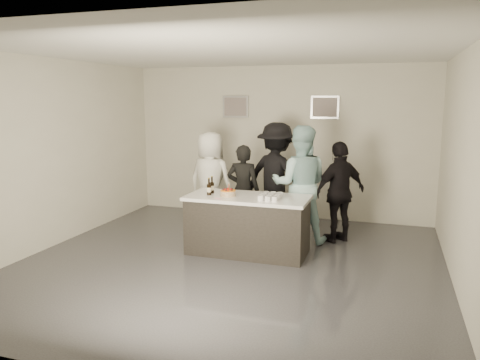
{
  "coord_description": "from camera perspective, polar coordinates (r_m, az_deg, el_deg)",
  "views": [
    {
      "loc": [
        2.16,
        -6.11,
        2.36
      ],
      "look_at": [
        0.0,
        0.5,
        1.15
      ],
      "focal_mm": 35.0,
      "sensor_mm": 36.0,
      "label": 1
    }
  ],
  "objects": [
    {
      "name": "floor",
      "position": [
        6.9,
        -1.31,
        -10.14
      ],
      "size": [
        6.0,
        6.0,
        0.0
      ],
      "primitive_type": "plane",
      "color": "#3D3D42",
      "rests_on": "ground"
    },
    {
      "name": "ceiling",
      "position": [
        6.51,
        -1.42,
        15.51
      ],
      "size": [
        6.0,
        6.0,
        0.0
      ],
      "primitive_type": "plane",
      "rotation": [
        3.14,
        0.0,
        0.0
      ],
      "color": "white"
    },
    {
      "name": "wall_back",
      "position": [
        9.4,
        4.75,
        4.6
      ],
      "size": [
        6.0,
        0.04,
        3.0
      ],
      "primitive_type": "cube",
      "color": "beige",
      "rests_on": "ground"
    },
    {
      "name": "wall_front",
      "position": [
        3.88,
        -16.28,
        -3.36
      ],
      "size": [
        6.0,
        0.04,
        3.0
      ],
      "primitive_type": "cube",
      "color": "beige",
      "rests_on": "ground"
    },
    {
      "name": "wall_left",
      "position": [
        8.04,
        -21.99,
        3.02
      ],
      "size": [
        0.04,
        6.0,
        3.0
      ],
      "primitive_type": "cube",
      "color": "beige",
      "rests_on": "ground"
    },
    {
      "name": "wall_right",
      "position": [
        6.23,
        25.66,
        0.95
      ],
      "size": [
        0.04,
        6.0,
        3.0
      ],
      "primitive_type": "cube",
      "color": "beige",
      "rests_on": "ground"
    },
    {
      "name": "picture_left",
      "position": [
        9.58,
        -0.54,
        8.92
      ],
      "size": [
        0.54,
        0.04,
        0.44
      ],
      "primitive_type": "cube",
      "color": "#B2B2B7",
      "rests_on": "wall_back"
    },
    {
      "name": "picture_right",
      "position": [
        9.17,
        10.31,
        8.72
      ],
      "size": [
        0.54,
        0.04,
        0.44
      ],
      "primitive_type": "cube",
      "color": "#B2B2B7",
      "rests_on": "wall_back"
    },
    {
      "name": "bar_counter",
      "position": [
        7.22,
        0.93,
        -5.48
      ],
      "size": [
        1.86,
        0.86,
        0.9
      ],
      "primitive_type": "cube",
      "color": "white",
      "rests_on": "ground"
    },
    {
      "name": "cake",
      "position": [
        7.12,
        -1.47,
        -1.65
      ],
      "size": [
        0.24,
        0.24,
        0.08
      ],
      "primitive_type": "cylinder",
      "color": "orange",
      "rests_on": "bar_counter"
    },
    {
      "name": "beer_bottle_a",
      "position": [
        7.32,
        -3.44,
        -0.61
      ],
      "size": [
        0.07,
        0.07,
        0.26
      ],
      "primitive_type": "cylinder",
      "color": "black",
      "rests_on": "bar_counter"
    },
    {
      "name": "beer_bottle_b",
      "position": [
        7.17,
        -3.8,
        -0.84
      ],
      "size": [
        0.07,
        0.07,
        0.26
      ],
      "primitive_type": "cylinder",
      "color": "black",
      "rests_on": "bar_counter"
    },
    {
      "name": "tumbler_cluster",
      "position": [
        6.91,
        3.73,
        -2.02
      ],
      "size": [
        0.3,
        0.4,
        0.08
      ],
      "primitive_type": "cube",
      "color": "gold",
      "rests_on": "bar_counter"
    },
    {
      "name": "candles",
      "position": [
        6.93,
        -2.85,
        -2.28
      ],
      "size": [
        0.24,
        0.08,
        0.01
      ],
      "primitive_type": "cube",
      "color": "pink",
      "rests_on": "bar_counter"
    },
    {
      "name": "person_main_black",
      "position": [
        8.16,
        0.38,
        -1.2
      ],
      "size": [
        0.61,
        0.43,
        1.58
      ],
      "primitive_type": "imported",
      "rotation": [
        0.0,
        0.0,
        3.23
      ],
      "color": "black",
      "rests_on": "ground"
    },
    {
      "name": "person_main_blue",
      "position": [
        7.76,
        7.32,
        -0.53
      ],
      "size": [
        1.04,
        0.87,
        1.94
      ],
      "primitive_type": "imported",
      "rotation": [
        0.0,
        0.0,
        3.29
      ],
      "color": "#A6D4D9",
      "rests_on": "ground"
    },
    {
      "name": "person_guest_left",
      "position": [
        8.47,
        -3.62,
        -0.13
      ],
      "size": [
        0.96,
        0.71,
        1.78
      ],
      "primitive_type": "imported",
      "rotation": [
        0.0,
        0.0,
        2.97
      ],
      "color": "white",
      "rests_on": "ground"
    },
    {
      "name": "person_guest_right",
      "position": [
        7.9,
        12.06,
        -1.44
      ],
      "size": [
        0.99,
        0.99,
        1.68
      ],
      "primitive_type": "imported",
      "rotation": [
        0.0,
        0.0,
        3.93
      ],
      "color": "black",
      "rests_on": "ground"
    },
    {
      "name": "person_guest_back",
      "position": [
        8.52,
        4.47,
        0.47
      ],
      "size": [
        1.42,
        1.09,
        1.94
      ],
      "primitive_type": "imported",
      "rotation": [
        0.0,
        0.0,
        2.81
      ],
      "color": "black",
      "rests_on": "ground"
    }
  ]
}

